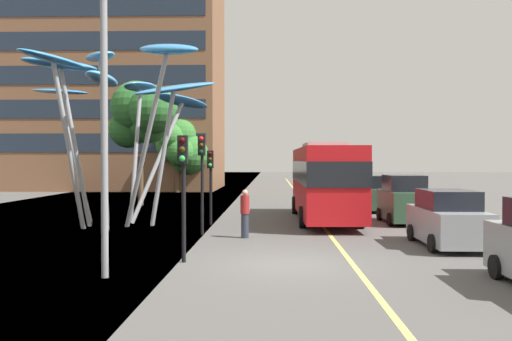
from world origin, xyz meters
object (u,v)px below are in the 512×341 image
(traffic_light_kerb_near, at_px, (183,171))
(traffic_light_island_mid, at_px, (210,171))
(street_lamp, at_px, (120,75))
(red_bus, at_px, (324,178))
(car_side_street, at_px, (374,194))
(pedestrian, at_px, (245,214))
(leaf_sculpture, at_px, (117,87))
(traffic_light_kerb_far, at_px, (202,163))
(car_parked_mid, at_px, (447,220))
(car_parked_far, at_px, (404,201))

(traffic_light_kerb_near, xyz_separation_m, traffic_light_island_mid, (-0.24, 9.00, -0.19))
(traffic_light_kerb_near, distance_m, street_lamp, 3.36)
(traffic_light_kerb_near, bearing_deg, red_bus, 64.98)
(car_side_street, xyz_separation_m, street_lamp, (-9.74, -17.95, 4.11))
(traffic_light_island_mid, height_order, pedestrian, traffic_light_island_mid)
(leaf_sculpture, distance_m, traffic_light_kerb_far, 6.55)
(traffic_light_island_mid, relative_size, car_side_street, 0.87)
(traffic_light_kerb_near, bearing_deg, pedestrian, 73.07)
(car_side_street, bearing_deg, traffic_light_kerb_near, -118.02)
(car_side_street, distance_m, pedestrian, 12.99)
(car_side_street, bearing_deg, traffic_light_kerb_far, -130.28)
(traffic_light_island_mid, bearing_deg, red_bus, 20.23)
(street_lamp, xyz_separation_m, pedestrian, (2.76, 6.99, -4.15))
(street_lamp, height_order, pedestrian, street_lamp)
(red_bus, distance_m, traffic_light_island_mid, 5.74)
(car_parked_mid, height_order, pedestrian, car_parked_mid)
(red_bus, xyz_separation_m, traffic_light_island_mid, (-5.37, -1.98, 0.40))
(car_parked_far, xyz_separation_m, pedestrian, (-7.23, -4.96, -0.13))
(leaf_sculpture, xyz_separation_m, traffic_light_kerb_far, (4.36, -3.45, -3.47))
(red_bus, bearing_deg, traffic_light_kerb_far, -135.24)
(traffic_light_island_mid, distance_m, car_side_street, 11.28)
(car_parked_mid, distance_m, car_parked_far, 6.80)
(car_parked_mid, bearing_deg, leaf_sculpture, 155.53)
(traffic_light_island_mid, height_order, car_parked_far, traffic_light_island_mid)
(leaf_sculpture, distance_m, car_parked_far, 14.34)
(red_bus, relative_size, car_side_street, 2.78)
(street_lamp, bearing_deg, traffic_light_island_mid, 84.85)
(traffic_light_kerb_far, relative_size, pedestrian, 2.15)
(leaf_sculpture, distance_m, car_parked_mid, 15.40)
(leaf_sculpture, height_order, car_parked_far, leaf_sculpture)
(traffic_light_kerb_near, relative_size, traffic_light_island_mid, 1.08)
(car_side_street, bearing_deg, pedestrian, -122.47)
(red_bus, distance_m, street_lamp, 14.75)
(red_bus, relative_size, car_parked_mid, 2.60)
(car_side_street, xyz_separation_m, pedestrian, (-6.98, -10.96, -0.04))
(traffic_light_kerb_far, relative_size, car_parked_far, 1.03)
(leaf_sculpture, height_order, street_lamp, leaf_sculpture)
(leaf_sculpture, xyz_separation_m, street_lamp, (3.33, -11.13, -1.24))
(leaf_sculpture, bearing_deg, pedestrian, -34.21)
(red_bus, xyz_separation_m, car_side_street, (3.38, 4.99, -1.10))
(traffic_light_kerb_near, height_order, car_side_street, traffic_light_kerb_near)
(traffic_light_kerb_far, xyz_separation_m, street_lamp, (-1.03, -7.68, 2.23))
(leaf_sculpture, xyz_separation_m, car_side_street, (13.06, 6.82, -5.35))
(traffic_light_island_mid, bearing_deg, car_side_street, 38.54)
(traffic_light_island_mid, bearing_deg, street_lamp, -95.15)
(traffic_light_island_mid, relative_size, car_parked_far, 0.89)
(traffic_light_kerb_far, bearing_deg, pedestrian, -21.66)
(traffic_light_island_mid, xyz_separation_m, pedestrian, (1.77, -3.99, -1.54))
(traffic_light_kerb_near, xyz_separation_m, street_lamp, (-1.24, -1.98, 2.42))
(leaf_sculpture, relative_size, pedestrian, 5.49)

